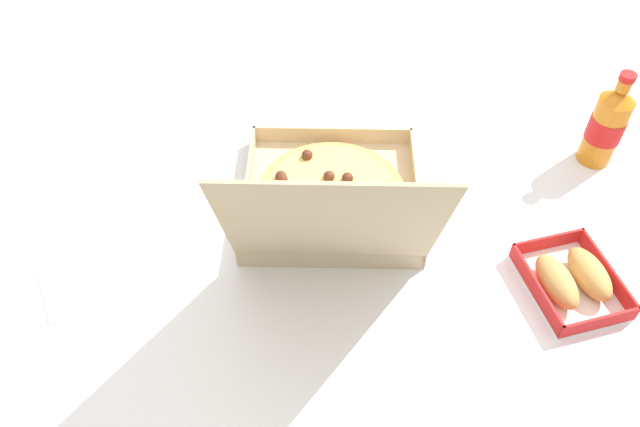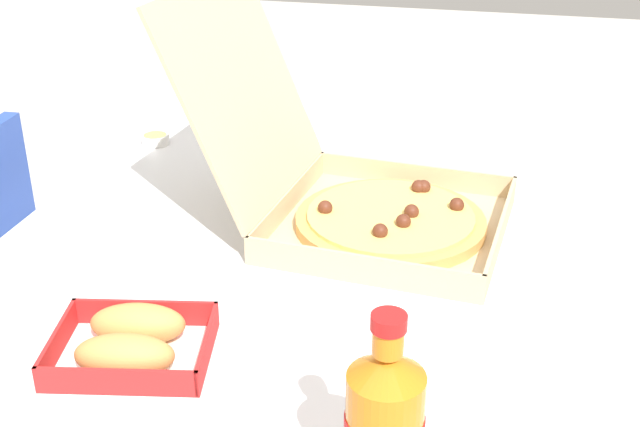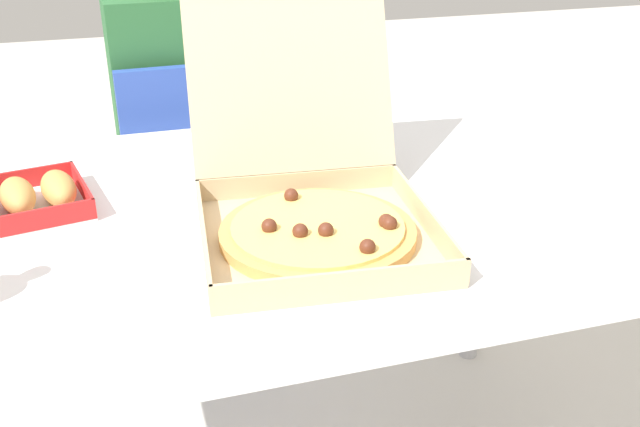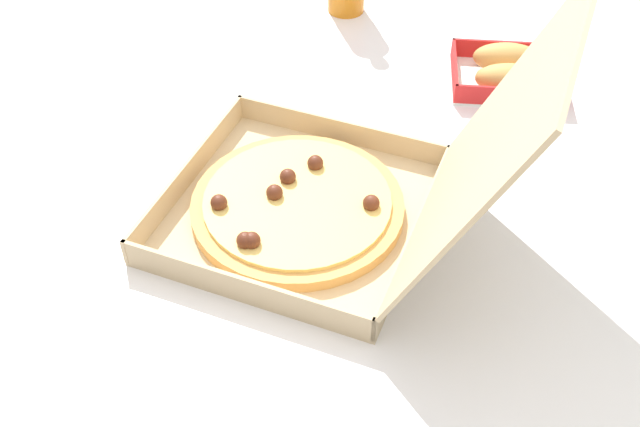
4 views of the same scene
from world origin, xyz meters
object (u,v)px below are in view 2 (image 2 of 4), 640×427
object	(u,v)px
pizza_box_open	(364,198)
dipping_sauce_cup	(155,139)
bread_side_box	(132,343)
paper_menu	(349,127)

from	to	relation	value
pizza_box_open	dipping_sauce_cup	world-z (taller)	pizza_box_open
bread_side_box	pizza_box_open	bearing A→B (deg)	-26.05
pizza_box_open	bread_side_box	bearing A→B (deg)	153.95
pizza_box_open	dipping_sauce_cup	bearing A→B (deg)	61.21
pizza_box_open	bread_side_box	xyz separation A→B (m)	(-0.42, 0.21, -0.03)
bread_side_box	paper_menu	world-z (taller)	bread_side_box
pizza_box_open	bread_side_box	distance (m)	0.47
pizza_box_open	bread_side_box	size ratio (longest dim) A/B	2.45
bread_side_box	paper_menu	size ratio (longest dim) A/B	1.03
pizza_box_open	paper_menu	xyz separation A→B (m)	(0.44, 0.12, -0.05)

